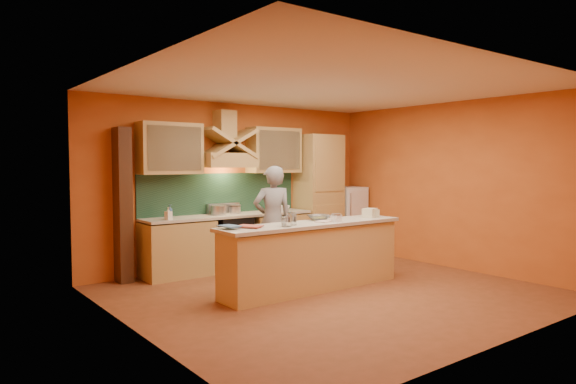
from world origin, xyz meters
TOP-DOWN VIEW (x-y plane):
  - floor at (0.00, 0.00)m, footprint 5.50×5.00m
  - ceiling at (0.00, 0.00)m, footprint 5.50×5.00m
  - wall_back at (0.00, 2.50)m, footprint 5.50×0.02m
  - wall_front at (0.00, -2.50)m, footprint 5.50×0.02m
  - wall_left at (-2.75, 0.00)m, footprint 0.02×5.00m
  - wall_right at (2.75, 0.00)m, footprint 0.02×5.00m
  - base_cabinet_left at (-1.25, 2.20)m, footprint 1.10×0.60m
  - base_cabinet_right at (0.65, 2.20)m, footprint 1.10×0.60m
  - counter_top at (-0.30, 2.20)m, footprint 3.00×0.62m
  - stove at (-0.30, 2.20)m, footprint 0.60×0.58m
  - backsplash at (-0.30, 2.48)m, footprint 3.00×0.03m
  - range_hood at (-0.30, 2.25)m, footprint 0.92×0.50m
  - hood_chimney at (-0.30, 2.35)m, footprint 0.30×0.30m
  - upper_cabinet_left at (-1.30, 2.33)m, footprint 1.00×0.35m
  - upper_cabinet_right at (0.70, 2.33)m, footprint 1.00×0.35m
  - pantry_column at (1.65, 2.20)m, footprint 0.80×0.60m
  - fridge at (2.40, 2.20)m, footprint 0.58×0.60m
  - trim_column_left at (-2.05, 2.35)m, footprint 0.20×0.30m
  - island_body at (-0.10, 0.30)m, footprint 2.80×0.55m
  - island_top at (-0.10, 0.30)m, footprint 2.90×0.62m
  - person at (0.02, 1.43)m, footprint 0.73×0.59m
  - pot_large at (-0.50, 2.24)m, footprint 0.32×0.32m
  - pot_small at (-0.17, 2.25)m, footprint 0.21×0.21m
  - soap_bottle_a at (-1.47, 2.03)m, footprint 0.11×0.11m
  - soap_bottle_b at (-1.42, 2.11)m, footprint 0.12×0.12m
  - bowl_back at (0.92, 2.34)m, footprint 0.32×0.32m
  - dish_rack at (0.60, 2.16)m, footprint 0.34×0.31m
  - book_lower at (-1.21, 0.29)m, footprint 0.36×0.38m
  - book_upper at (-1.48, 0.40)m, footprint 0.23×0.30m
  - jar_large at (-0.50, 0.26)m, footprint 0.18×0.18m
  - jar_small at (-0.67, 0.15)m, footprint 0.13×0.13m
  - kitchen_scale at (0.22, 0.16)m, footprint 0.11×0.11m
  - mixing_bowl at (0.16, 0.48)m, footprint 0.34×0.34m
  - cloth at (0.07, 0.25)m, footprint 0.29×0.25m
  - grocery_bag_a at (1.03, 0.28)m, footprint 0.26×0.23m
  - grocery_bag_b at (1.05, 0.28)m, footprint 0.23×0.21m

SIDE VIEW (x-z plane):
  - floor at x=0.00m, z-range -0.01..0.01m
  - base_cabinet_left at x=-1.25m, z-range 0.00..0.86m
  - base_cabinet_right at x=0.65m, z-range 0.00..0.86m
  - island_body at x=-0.10m, z-range 0.00..0.88m
  - stove at x=-0.30m, z-range 0.00..0.90m
  - fridge at x=2.40m, z-range 0.00..1.30m
  - person at x=0.02m, z-range 0.00..1.73m
  - counter_top at x=-0.30m, z-range 0.88..0.92m
  - island_top at x=-0.10m, z-range 0.90..0.95m
  - cloth at x=0.07m, z-range 0.94..0.96m
  - bowl_back at x=0.92m, z-range 0.92..1.00m
  - book_lower at x=-1.21m, z-range 0.94..0.97m
  - dish_rack at x=0.60m, z-range 0.92..1.02m
  - pot_small at x=-0.17m, z-range 0.90..1.04m
  - book_upper at x=-1.48m, z-range 0.97..0.99m
  - pot_large at x=-0.50m, z-range 0.90..1.06m
  - mixing_bowl at x=0.16m, z-range 0.95..1.02m
  - kitchen_scale at x=0.22m, z-range 0.95..1.04m
  - grocery_bag_b at x=1.05m, z-range 0.95..1.07m
  - jar_small at x=-0.67m, z-range 0.94..1.08m
  - grocery_bag_a at x=1.03m, z-range 0.94..1.08m
  - soap_bottle_a at x=-1.47m, z-range 0.92..1.11m
  - jar_large at x=-0.50m, z-range 0.94..1.11m
  - soap_bottle_b at x=-1.42m, z-range 0.92..1.14m
  - pantry_column at x=1.65m, z-range 0.00..2.30m
  - trim_column_left at x=-2.05m, z-range 0.00..2.30m
  - backsplash at x=-0.30m, z-range 0.90..1.60m
  - wall_back at x=0.00m, z-range 0.00..2.80m
  - wall_front at x=0.00m, z-range 0.00..2.80m
  - wall_left at x=-2.75m, z-range 0.00..2.80m
  - wall_right at x=2.75m, z-range 0.00..2.80m
  - range_hood at x=-0.30m, z-range 1.70..1.94m
  - upper_cabinet_left at x=-1.30m, z-range 1.60..2.40m
  - upper_cabinet_right at x=0.70m, z-range 1.60..2.40m
  - hood_chimney at x=-0.30m, z-range 2.15..2.65m
  - ceiling at x=0.00m, z-range 2.79..2.80m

